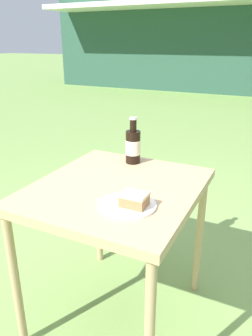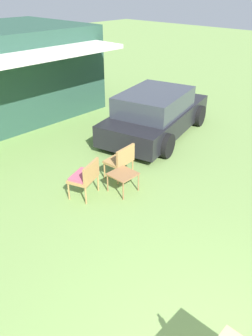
{
  "view_description": "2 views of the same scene",
  "coord_description": "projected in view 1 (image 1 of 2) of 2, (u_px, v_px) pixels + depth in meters",
  "views": [
    {
      "loc": [
        0.64,
        -1.2,
        1.37
      ],
      "look_at": [
        0.0,
        0.1,
        0.8
      ],
      "focal_mm": 35.0,
      "sensor_mm": 36.0,
      "label": 1
    },
    {
      "loc": [
        -1.96,
        -0.33,
        3.9
      ],
      "look_at": [
        1.87,
        3.31,
        0.9
      ],
      "focal_mm": 35.0,
      "sensor_mm": 36.0,
      "label": 2
    }
  ],
  "objects": [
    {
      "name": "cake_on_plate",
      "position": [
        131.0,
        203.0,
        1.29
      ],
      "size": [
        0.23,
        0.23,
        0.06
      ],
      "color": "white",
      "rests_on": "patio_table"
    },
    {
      "name": "ground_plane",
      "position": [
        118.0,
        313.0,
        1.76
      ],
      "size": [
        60.0,
        60.0,
        0.0
      ],
      "primitive_type": "plane",
      "color": "#7A9E51"
    },
    {
      "name": "patio_table",
      "position": [
        117.0,
        201.0,
        1.52
      ],
      "size": [
        0.72,
        0.81,
        0.75
      ],
      "color": "tan",
      "rests_on": "ground_plane"
    },
    {
      "name": "cola_bottle_near",
      "position": [
        133.0,
        146.0,
        1.74
      ],
      "size": [
        0.08,
        0.08,
        0.25
      ],
      "color": "black",
      "rests_on": "patio_table"
    },
    {
      "name": "fork",
      "position": [
        115.0,
        205.0,
        1.31
      ],
      "size": [
        0.19,
        0.03,
        0.01
      ],
      "color": "silver",
      "rests_on": "patio_table"
    }
  ]
}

